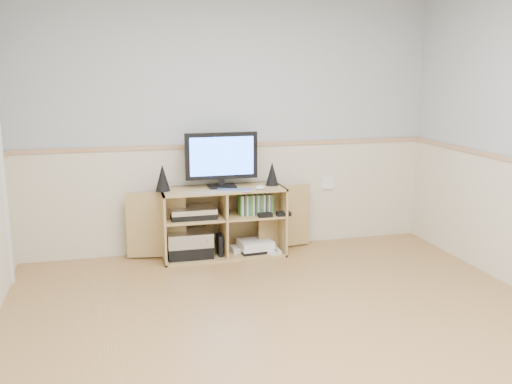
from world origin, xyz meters
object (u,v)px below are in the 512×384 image
at_px(keyboard, 235,190).
at_px(game_consoles, 254,246).
at_px(monitor, 221,158).
at_px(media_cabinet, 222,220).

relative_size(keyboard, game_consoles, 0.69).
distance_m(monitor, game_consoles, 0.91).
distance_m(media_cabinet, keyboard, 0.39).
distance_m(media_cabinet, game_consoles, 0.40).
relative_size(monitor, game_consoles, 1.49).
relative_size(media_cabinet, game_consoles, 3.92).
height_order(monitor, game_consoles, monitor).
xyz_separation_m(media_cabinet, monitor, (-0.00, -0.00, 0.60)).
bearing_deg(monitor, media_cabinet, 90.00).
bearing_deg(monitor, keyboard, -66.79).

